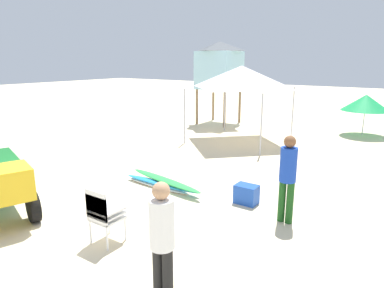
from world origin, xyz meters
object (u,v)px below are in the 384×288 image
stacked_plastic_chairs (102,212)px  cooler_box (246,194)px  lifeguard_near_center (162,236)px  popup_canopy (241,77)px  lifeguard_tower (219,65)px  beach_umbrella_left (366,103)px  surfboard_pile (162,183)px  lifeguard_near_left (288,173)px

stacked_plastic_chairs → cooler_box: 3.28m
lifeguard_near_center → cooler_box: bearing=98.6°
popup_canopy → lifeguard_tower: lifeguard_tower is taller
beach_umbrella_left → cooler_box: bearing=-95.6°
lifeguard_near_center → popup_canopy: popup_canopy is taller
surfboard_pile → lifeguard_near_left: bearing=-1.4°
lifeguard_near_left → beach_umbrella_left: bearing=90.7°
stacked_plastic_chairs → lifeguard_tower: (-4.31, 11.31, 2.26)m
beach_umbrella_left → cooler_box: size_ratio=3.90×
stacked_plastic_chairs → beach_umbrella_left: (2.17, 12.33, 0.78)m
lifeguard_near_left → lifeguard_tower: 11.09m
beach_umbrella_left → surfboard_pile: bearing=-107.7°
lifeguard_near_center → lifeguard_tower: size_ratio=0.42×
surfboard_pile → popup_canopy: popup_canopy is taller
popup_canopy → cooler_box: popup_canopy is taller
lifeguard_tower → cooler_box: 10.35m
stacked_plastic_chairs → lifeguard_near_left: (2.29, 2.60, 0.40)m
surfboard_pile → lifeguard_tower: bearing=111.5°
popup_canopy → lifeguard_near_left: bearing=-55.9°
lifeguard_near_center → popup_canopy: size_ratio=0.54×
beach_umbrella_left → cooler_box: beach_umbrella_left is taller
lifeguard_near_center → beach_umbrella_left: bearing=88.4°
beach_umbrella_left → cooler_box: 9.45m
stacked_plastic_chairs → lifeguard_near_left: size_ratio=0.58×
surfboard_pile → lifeguard_near_left: 3.31m
surfboard_pile → lifeguard_near_center: size_ratio=1.48×
lifeguard_tower → beach_umbrella_left: 6.73m
cooler_box → surfboard_pile: bearing=-171.5°
beach_umbrella_left → cooler_box: (-0.91, -9.34, -1.17)m
lifeguard_near_center → popup_canopy: (-3.47, 9.02, 1.52)m
stacked_plastic_chairs → lifeguard_tower: 12.31m
surfboard_pile → popup_canopy: 6.26m
stacked_plastic_chairs → surfboard_pile: stacked_plastic_chairs is taller
popup_canopy → cooler_box: bearing=-61.7°
surfboard_pile → beach_umbrella_left: beach_umbrella_left is taller
surfboard_pile → lifeguard_near_left: size_ratio=1.43×
surfboard_pile → lifeguard_tower: size_ratio=0.63×
stacked_plastic_chairs → cooler_box: bearing=67.2°
stacked_plastic_chairs → beach_umbrella_left: 12.55m
popup_canopy → beach_umbrella_left: size_ratio=1.64×
lifeguard_tower → beach_umbrella_left: (6.48, 1.02, -1.48)m
lifeguard_near_left → cooler_box: size_ratio=3.54×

